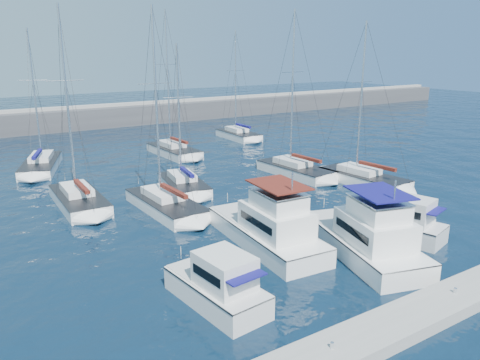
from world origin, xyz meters
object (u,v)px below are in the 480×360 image
sailboat_back_c (238,135)px  sailboat_mid_c (183,185)px  sailboat_back_a (41,165)px  sailboat_mid_a (79,199)px  motor_yacht_port_outer (219,287)px  motor_yacht_port_inner (270,229)px  sailboat_back_b (174,150)px  motor_yacht_stbd_inner (367,239)px  sailboat_mid_e (363,178)px  sailboat_mid_b (166,204)px  sailboat_mid_d (296,170)px  motor_yacht_stbd_outer (402,224)px

sailboat_back_c → sailboat_mid_c: bearing=-132.3°
sailboat_back_a → sailboat_mid_a: bearing=-70.1°
sailboat_mid_a → sailboat_mid_c: size_ratio=1.21×
motor_yacht_port_outer → motor_yacht_port_inner: motor_yacht_port_inner is taller
sailboat_back_a → sailboat_back_b: sailboat_back_b is taller
motor_yacht_stbd_inner → sailboat_mid_e: 15.98m
sailboat_back_c → sailboat_back_b: bearing=-157.5°
sailboat_mid_b → sailboat_back_c: 30.12m
motor_yacht_stbd_inner → sailboat_mid_c: bearing=116.1°
sailboat_mid_c → sailboat_mid_e: (14.78, -6.86, 0.00)m
motor_yacht_stbd_inner → motor_yacht_port_outer: bearing=-163.9°
sailboat_mid_a → sailboat_mid_d: bearing=-4.0°
sailboat_mid_d → sailboat_mid_e: (3.22, -5.73, -0.01)m
motor_yacht_port_inner → sailboat_back_c: sailboat_back_c is taller
sailboat_mid_c → sailboat_mid_e: 16.29m
motor_yacht_stbd_inner → sailboat_back_c: 38.54m
sailboat_mid_e → sailboat_back_a: bearing=132.4°
sailboat_mid_b → sailboat_mid_d: size_ratio=0.97×
sailboat_mid_c → sailboat_mid_d: (11.56, -1.13, 0.02)m
motor_yacht_port_inner → sailboat_back_c: bearing=65.1°
sailboat_mid_c → sailboat_back_a: size_ratio=0.89×
sailboat_mid_a → sailboat_mid_d: (20.28, -1.82, -0.00)m
motor_yacht_stbd_inner → sailboat_back_c: sailboat_back_c is taller
sailboat_mid_b → sailboat_back_a: (-5.56, 18.54, -0.02)m
motor_yacht_stbd_outer → sailboat_mid_e: sailboat_mid_e is taller
sailboat_mid_b → sailboat_mid_e: (18.22, -2.85, -0.01)m
sailboat_mid_c → sailboat_back_c: bearing=55.8°
sailboat_back_c → motor_yacht_port_outer: bearing=-122.5°
motor_yacht_stbd_inner → sailboat_back_b: size_ratio=0.61×
sailboat_back_a → motor_yacht_port_outer: bearing=-67.5°
motor_yacht_port_outer → sailboat_mid_e: 24.33m
motor_yacht_stbd_outer → sailboat_mid_a: 24.03m
sailboat_mid_c → sailboat_back_a: (-9.00, 14.53, -0.01)m
sailboat_back_a → sailboat_mid_b: bearing=-54.6°
motor_yacht_port_outer → sailboat_mid_a: sailboat_mid_a is taller
motor_yacht_port_outer → sailboat_mid_c: (6.85, 17.99, -0.43)m
motor_yacht_port_inner → sailboat_mid_b: sailboat_mid_b is taller
motor_yacht_port_outer → sailboat_mid_d: size_ratio=0.38×
motor_yacht_stbd_outer → sailboat_mid_b: (-10.85, 13.12, -0.42)m
sailboat_mid_e → sailboat_back_b: 22.40m
motor_yacht_stbd_inner → motor_yacht_stbd_outer: 4.20m
sailboat_mid_b → motor_yacht_stbd_inner: bearing=-66.6°
motor_yacht_port_inner → sailboat_back_b: (5.96, 27.05, -0.59)m
sailboat_mid_b → sailboat_back_b: sailboat_back_b is taller
sailboat_mid_c → sailboat_mid_e: bearing=-15.6°
motor_yacht_stbd_outer → sailboat_mid_e: 12.66m
motor_yacht_port_inner → motor_yacht_stbd_outer: size_ratio=1.64×
motor_yacht_port_inner → sailboat_mid_e: sailboat_mid_e is taller
sailboat_mid_b → sailboat_mid_d: 15.28m
motor_yacht_stbd_outer → sailboat_back_a: (-16.40, 31.67, -0.44)m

